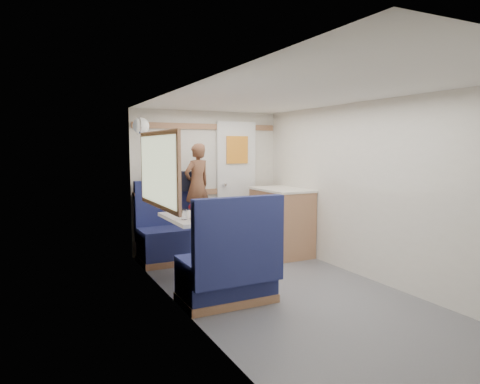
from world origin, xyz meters
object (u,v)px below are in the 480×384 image
cheese_block (203,217)px  bench_far (173,238)px  dome_light (141,126)px  bread_loaf (204,207)px  duffel_bag (172,181)px  beer_glass (211,211)px  dinette_table (196,230)px  galley_counter (281,221)px  pepper_grinder (198,209)px  tumbler_left (184,215)px  bench_near (229,273)px  salt_grinder (204,212)px  person (197,185)px  tray (218,218)px  orange_fruit (220,212)px  wine_glass (192,208)px

cheese_block → bench_far: bearing=88.5°
dome_light → bread_loaf: bearing=-40.5°
duffel_bag → beer_glass: size_ratio=5.51×
dome_light → duffel_bag: dome_light is taller
dinette_table → duffel_bag: size_ratio=1.70×
galley_counter → pepper_grinder: size_ratio=10.20×
bench_far → bread_loaf: bench_far is taller
duffel_bag → pepper_grinder: duffel_bag is taller
dome_light → beer_glass: 1.42m
dinette_table → tumbler_left: (-0.20, -0.16, 0.21)m
bench_near → dome_light: dome_light is taller
cheese_block → beer_glass: size_ratio=1.03×
salt_grinder → bread_loaf: size_ratio=0.37×
bread_loaf → person: bearing=77.8°
bench_near → beer_glass: 1.01m
bench_far → tray: bearing=-82.2°
duffel_bag → bench_far: bearing=-97.5°
dome_light → salt_grinder: (0.45, -0.91, -0.98)m
duffel_bag → dinette_table: bearing=-84.9°
beer_glass → bread_loaf: bread_loaf is taller
galley_counter → duffel_bag: 1.61m
cheese_block → duffel_bag: bearing=85.7°
salt_grinder → dinette_table: bearing=134.8°
dinette_table → bench_far: bearing=90.0°
bench_near → cheese_block: bench_near is taller
person → tumbler_left: 1.15m
duffel_bag → cheese_block: bearing=-85.4°
bench_far → tumbler_left: (-0.20, -1.02, 0.47)m
person → salt_grinder: (-0.27, -0.91, -0.23)m
pepper_grinder → duffel_bag: bearing=91.7°
tray → salt_grinder: (-0.09, 0.19, 0.04)m
bench_near → galley_counter: bench_near is taller
galley_counter → bread_loaf: size_ratio=3.70×
beer_glass → cheese_block: bearing=-126.3°
bench_near → person: person is taller
cheese_block → pepper_grinder: size_ratio=1.12×
dome_light → galley_counter: bearing=-9.2°
bread_loaf → duffel_bag: bearing=100.7°
person → salt_grinder: person is taller
cheese_block → pepper_grinder: pepper_grinder is taller
duffel_bag → orange_fruit: size_ratio=7.68×
wine_glass → bench_near: bearing=-81.1°
dinette_table → cheese_block: 0.34m
wine_glass → beer_glass: bearing=30.0°
tray → bench_near: bearing=-104.0°
person → beer_glass: (-0.15, -0.83, -0.22)m
duffel_bag → tumbler_left: 1.33m
bench_far → bench_near: bearing=-90.0°
duffel_bag → salt_grinder: bearing=-81.6°
person → salt_grinder: bearing=54.0°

